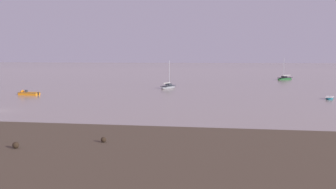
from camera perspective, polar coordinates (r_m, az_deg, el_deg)
name	(u,v)px	position (r m, az deg, el deg)	size (l,w,h in m)	color
tidal_rock_near	(16,145)	(37.70, -19.64, -6.37)	(0.55, 0.55, 0.55)	#2D2116
tidal_rock_left	(104,140)	(38.38, -8.59, -5.97)	(0.49, 0.49, 0.49)	#2D2116
sailboat_moored_0	(285,79)	(143.33, 15.30, 2.03)	(6.08, 6.14, 7.39)	#23602D
rowboat_moored_0	(329,98)	(82.74, 20.73, -0.46)	(2.21, 3.90, 0.58)	#197084
motorboat_moored_0	(26,94)	(89.93, -18.41, 0.08)	(4.85, 2.02, 1.62)	orange
sailboat_moored_1	(168,87)	(102.08, 0.03, 0.98)	(3.60, 6.51, 6.97)	gray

